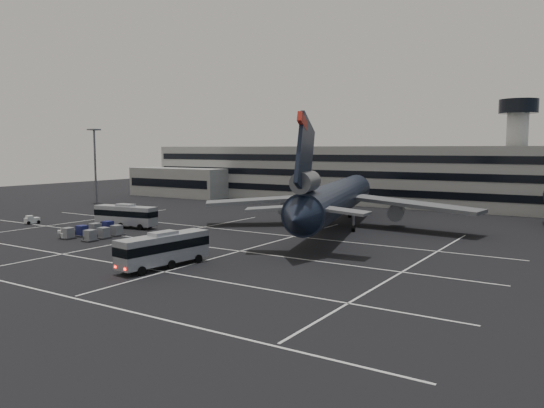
{
  "coord_description": "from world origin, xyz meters",
  "views": [
    {
      "loc": [
        52.86,
        -51.6,
        13.51
      ],
      "look_at": [
        9.02,
        16.45,
        5.0
      ],
      "focal_mm": 35.0,
      "sensor_mm": 36.0,
      "label": 1
    }
  ],
  "objects_px": {
    "bus_far": "(126,215)",
    "tug_a": "(32,220)",
    "bus_near": "(163,248)",
    "uld_cluster": "(95,231)",
    "trijet_main": "(336,198)"
  },
  "relations": [
    {
      "from": "bus_far",
      "to": "tug_a",
      "type": "height_order",
      "value": "bus_far"
    },
    {
      "from": "tug_a",
      "to": "bus_far",
      "type": "bearing_deg",
      "value": 30.0
    },
    {
      "from": "tug_a",
      "to": "trijet_main",
      "type": "bearing_deg",
      "value": 36.95
    },
    {
      "from": "tug_a",
      "to": "uld_cluster",
      "type": "distance_m",
      "value": 21.04
    },
    {
      "from": "tug_a",
      "to": "uld_cluster",
      "type": "relative_size",
      "value": 0.26
    },
    {
      "from": "bus_far",
      "to": "uld_cluster",
      "type": "height_order",
      "value": "bus_far"
    },
    {
      "from": "bus_near",
      "to": "bus_far",
      "type": "height_order",
      "value": "bus_near"
    },
    {
      "from": "bus_near",
      "to": "uld_cluster",
      "type": "xyz_separation_m",
      "value": [
        -24.14,
        9.87,
        -1.44
      ]
    },
    {
      "from": "trijet_main",
      "to": "tug_a",
      "type": "distance_m",
      "value": 54.51
    },
    {
      "from": "bus_far",
      "to": "tug_a",
      "type": "xyz_separation_m",
      "value": [
        -17.83,
        -6.03,
        -1.55
      ]
    },
    {
      "from": "uld_cluster",
      "to": "bus_far",
      "type": "bearing_deg",
      "value": 108.76
    },
    {
      "from": "trijet_main",
      "to": "bus_near",
      "type": "distance_m",
      "value": 36.55
    },
    {
      "from": "bus_near",
      "to": "tug_a",
      "type": "xyz_separation_m",
      "value": [
        -44.99,
        12.72,
        -1.58
      ]
    },
    {
      "from": "uld_cluster",
      "to": "bus_near",
      "type": "bearing_deg",
      "value": -22.24
    },
    {
      "from": "bus_far",
      "to": "bus_near",
      "type": "bearing_deg",
      "value": -132.82
    }
  ]
}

